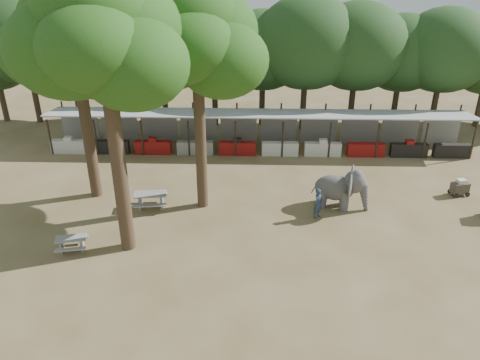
{
  "coord_description": "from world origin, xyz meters",
  "views": [
    {
      "loc": [
        -0.39,
        -15.67,
        12.16
      ],
      "look_at": [
        -1.0,
        5.0,
        2.0
      ],
      "focal_mm": 35.0,
      "sensor_mm": 36.0,
      "label": 1
    }
  ],
  "objects_px": {
    "picnic_table_near": "(71,242)",
    "handler": "(318,203)",
    "yard_tree_center": "(101,39)",
    "elephant": "(341,188)",
    "yard_tree_left": "(73,42)",
    "cart_back": "(460,187)",
    "yard_tree_back": "(194,39)",
    "picnic_table_far": "(151,198)"
  },
  "relations": [
    {
      "from": "picnic_table_near",
      "to": "handler",
      "type": "bearing_deg",
      "value": 4.29
    },
    {
      "from": "yard_tree_center",
      "to": "handler",
      "type": "bearing_deg",
      "value": 16.57
    },
    {
      "from": "elephant",
      "to": "handler",
      "type": "bearing_deg",
      "value": -123.7
    },
    {
      "from": "yard_tree_left",
      "to": "yard_tree_center",
      "type": "relative_size",
      "value": 0.92
    },
    {
      "from": "yard_tree_left",
      "to": "cart_back",
      "type": "distance_m",
      "value": 21.6
    },
    {
      "from": "yard_tree_left",
      "to": "handler",
      "type": "bearing_deg",
      "value": -10.84
    },
    {
      "from": "cart_back",
      "to": "yard_tree_back",
      "type": "bearing_deg",
      "value": 171.57
    },
    {
      "from": "yard_tree_center",
      "to": "elephant",
      "type": "relative_size",
      "value": 4.03
    },
    {
      "from": "picnic_table_far",
      "to": "yard_tree_left",
      "type": "bearing_deg",
      "value": 149.5
    },
    {
      "from": "picnic_table_far",
      "to": "cart_back",
      "type": "distance_m",
      "value": 16.82
    },
    {
      "from": "handler",
      "to": "cart_back",
      "type": "distance_m",
      "value": 8.54
    },
    {
      "from": "yard_tree_left",
      "to": "picnic_table_near",
      "type": "height_order",
      "value": "yard_tree_left"
    },
    {
      "from": "picnic_table_far",
      "to": "handler",
      "type": "bearing_deg",
      "value": -11.41
    },
    {
      "from": "yard_tree_left",
      "to": "yard_tree_back",
      "type": "height_order",
      "value": "yard_tree_back"
    },
    {
      "from": "yard_tree_center",
      "to": "picnic_table_far",
      "type": "bearing_deg",
      "value": 82.63
    },
    {
      "from": "yard_tree_back",
      "to": "elephant",
      "type": "relative_size",
      "value": 3.8
    },
    {
      "from": "yard_tree_left",
      "to": "handler",
      "type": "relative_size",
      "value": 6.78
    },
    {
      "from": "elephant",
      "to": "picnic_table_near",
      "type": "xyz_separation_m",
      "value": [
        -12.69,
        -4.39,
        -0.67
      ]
    },
    {
      "from": "handler",
      "to": "picnic_table_far",
      "type": "height_order",
      "value": "handler"
    },
    {
      "from": "yard_tree_left",
      "to": "cart_back",
      "type": "bearing_deg",
      "value": 1.01
    },
    {
      "from": "yard_tree_left",
      "to": "yard_tree_center",
      "type": "xyz_separation_m",
      "value": [
        3.0,
        -5.0,
        1.01
      ]
    },
    {
      "from": "picnic_table_near",
      "to": "cart_back",
      "type": "distance_m",
      "value": 20.37
    },
    {
      "from": "yard_tree_back",
      "to": "cart_back",
      "type": "height_order",
      "value": "yard_tree_back"
    },
    {
      "from": "handler",
      "to": "cart_back",
      "type": "xyz_separation_m",
      "value": [
        8.11,
        2.66,
        -0.34
      ]
    },
    {
      "from": "picnic_table_near",
      "to": "picnic_table_far",
      "type": "height_order",
      "value": "picnic_table_far"
    },
    {
      "from": "handler",
      "to": "picnic_table_near",
      "type": "bearing_deg",
      "value": 144.05
    },
    {
      "from": "elephant",
      "to": "handler",
      "type": "xyz_separation_m",
      "value": [
        -1.31,
        -1.15,
        -0.3
      ]
    },
    {
      "from": "elephant",
      "to": "picnic_table_near",
      "type": "relative_size",
      "value": 1.93
    },
    {
      "from": "yard_tree_center",
      "to": "elephant",
      "type": "xyz_separation_m",
      "value": [
        10.36,
        3.84,
        -8.1
      ]
    },
    {
      "from": "picnic_table_near",
      "to": "picnic_table_far",
      "type": "xyz_separation_m",
      "value": [
        2.78,
        4.0,
        0.11
      ]
    },
    {
      "from": "yard_tree_left",
      "to": "picnic_table_near",
      "type": "relative_size",
      "value": 7.11
    },
    {
      "from": "elephant",
      "to": "handler",
      "type": "relative_size",
      "value": 1.84
    },
    {
      "from": "yard_tree_center",
      "to": "yard_tree_back",
      "type": "xyz_separation_m",
      "value": [
        3.0,
        4.0,
        -0.67
      ]
    },
    {
      "from": "yard_tree_left",
      "to": "yard_tree_back",
      "type": "xyz_separation_m",
      "value": [
        6.0,
        -1.0,
        0.34
      ]
    },
    {
      "from": "yard_tree_center",
      "to": "handler",
      "type": "height_order",
      "value": "yard_tree_center"
    },
    {
      "from": "cart_back",
      "to": "yard_tree_center",
      "type": "bearing_deg",
      "value": -176.56
    },
    {
      "from": "yard_tree_center",
      "to": "handler",
      "type": "xyz_separation_m",
      "value": [
        9.05,
        2.69,
        -8.4
      ]
    },
    {
      "from": "yard_tree_back",
      "to": "yard_tree_center",
      "type": "bearing_deg",
      "value": -126.86
    },
    {
      "from": "yard_tree_center",
      "to": "cart_back",
      "type": "distance_m",
      "value": 19.99
    },
    {
      "from": "yard_tree_left",
      "to": "handler",
      "type": "xyz_separation_m",
      "value": [
        12.05,
        -2.31,
        -7.39
      ]
    },
    {
      "from": "yard_tree_center",
      "to": "elephant",
      "type": "bearing_deg",
      "value": 20.34
    },
    {
      "from": "elephant",
      "to": "picnic_table_far",
      "type": "height_order",
      "value": "elephant"
    }
  ]
}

